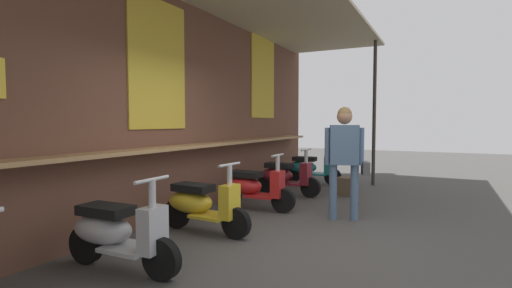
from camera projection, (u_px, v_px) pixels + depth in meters
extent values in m
plane|color=#474442|center=(273.00, 243.00, 4.59)|extent=(33.26, 33.26, 0.00)
cube|color=brown|center=(146.00, 101.00, 5.41)|extent=(11.88, 0.25, 3.61)
cube|color=#A87F51|center=(163.00, 149.00, 5.31)|extent=(10.69, 0.36, 0.05)
cube|color=gold|center=(158.00, 65.00, 5.41)|extent=(1.18, 0.02, 1.87)
cube|color=gold|center=(263.00, 77.00, 8.50)|extent=(1.15, 0.02, 1.87)
cylinder|color=#332D28|center=(374.00, 113.00, 8.78)|extent=(0.08, 0.08, 3.43)
ellipsoid|color=#B2B5BA|center=(103.00, 229.00, 3.82)|extent=(0.40, 0.71, 0.30)
cube|color=black|center=(106.00, 210.00, 3.79)|extent=(0.32, 0.56, 0.10)
cube|color=#B2B5BA|center=(129.00, 248.00, 3.68)|extent=(0.40, 0.51, 0.04)
cube|color=#B2B5BA|center=(153.00, 230.00, 3.54)|extent=(0.29, 0.17, 0.44)
cylinder|color=#B7B7BC|center=(153.00, 216.00, 3.54)|extent=(0.07, 0.07, 0.70)
cylinder|color=#B7B7BC|center=(152.00, 180.00, 3.52)|extent=(0.46, 0.05, 0.04)
cylinder|color=black|center=(162.00, 259.00, 3.52)|extent=(0.11, 0.40, 0.40)
cylinder|color=black|center=(86.00, 245.00, 3.94)|extent=(0.11, 0.40, 0.40)
ellipsoid|color=gold|center=(190.00, 202.00, 5.13)|extent=(0.42, 0.72, 0.30)
cube|color=black|center=(193.00, 188.00, 5.09)|extent=(0.33, 0.57, 0.10)
cube|color=gold|center=(211.00, 216.00, 4.96)|extent=(0.41, 0.52, 0.04)
cube|color=gold|center=(230.00, 202.00, 4.80)|extent=(0.29, 0.17, 0.44)
cylinder|color=#B7B7BC|center=(230.00, 192.00, 4.79)|extent=(0.07, 0.07, 0.70)
cylinder|color=#B7B7BC|center=(229.00, 165.00, 4.77)|extent=(0.46, 0.06, 0.04)
cylinder|color=black|center=(236.00, 223.00, 4.77)|extent=(0.12, 0.40, 0.40)
cylinder|color=black|center=(177.00, 214.00, 5.27)|extent=(0.12, 0.40, 0.40)
ellipsoid|color=red|center=(243.00, 185.00, 6.46)|extent=(0.39, 0.71, 0.30)
cube|color=black|center=(245.00, 174.00, 6.43)|extent=(0.31, 0.56, 0.10)
cube|color=red|center=(261.00, 196.00, 6.31)|extent=(0.39, 0.51, 0.04)
cube|color=red|center=(278.00, 184.00, 6.17)|extent=(0.28, 0.17, 0.44)
cylinder|color=#B7B7BC|center=(278.00, 176.00, 6.16)|extent=(0.07, 0.07, 0.70)
cylinder|color=#B7B7BC|center=(278.00, 155.00, 6.14)|extent=(0.46, 0.04, 0.04)
cylinder|color=black|center=(283.00, 201.00, 6.14)|extent=(0.11, 0.40, 0.40)
cylinder|color=black|center=(230.00, 196.00, 6.58)|extent=(0.11, 0.40, 0.40)
ellipsoid|color=maroon|center=(277.00, 175.00, 7.76)|extent=(0.42, 0.72, 0.30)
cube|color=black|center=(279.00, 165.00, 7.72)|extent=(0.33, 0.57, 0.10)
cube|color=maroon|center=(292.00, 183.00, 7.59)|extent=(0.41, 0.52, 0.04)
cube|color=maroon|center=(306.00, 174.00, 7.43)|extent=(0.29, 0.18, 0.44)
cylinder|color=#B7B7BC|center=(306.00, 167.00, 7.42)|extent=(0.07, 0.07, 0.70)
cylinder|color=#B7B7BC|center=(306.00, 150.00, 7.40)|extent=(0.46, 0.06, 0.04)
cylinder|color=black|center=(311.00, 188.00, 7.39)|extent=(0.12, 0.41, 0.40)
cylinder|color=black|center=(266.00, 183.00, 7.90)|extent=(0.12, 0.41, 0.40)
ellipsoid|color=#197075|center=(303.00, 167.00, 9.15)|extent=(0.40, 0.71, 0.30)
cube|color=black|center=(305.00, 159.00, 9.11)|extent=(0.32, 0.56, 0.10)
cube|color=#197075|center=(316.00, 174.00, 9.01)|extent=(0.39, 0.51, 0.04)
cube|color=#197075|center=(329.00, 165.00, 8.87)|extent=(0.28, 0.17, 0.44)
cylinder|color=#B7B7BC|center=(329.00, 160.00, 8.86)|extent=(0.07, 0.07, 0.70)
cylinder|color=#B7B7BC|center=(329.00, 145.00, 8.84)|extent=(0.46, 0.05, 0.04)
cylinder|color=black|center=(333.00, 177.00, 8.84)|extent=(0.11, 0.40, 0.40)
cylinder|color=black|center=(293.00, 174.00, 9.27)|extent=(0.11, 0.40, 0.40)
cylinder|color=slate|center=(333.00, 192.00, 5.72)|extent=(0.12, 0.12, 0.85)
cylinder|color=slate|center=(354.00, 193.00, 5.67)|extent=(0.12, 0.12, 0.85)
cube|color=slate|center=(344.00, 145.00, 5.65)|extent=(0.33, 0.47, 0.60)
sphere|color=#A37556|center=(345.00, 117.00, 5.63)|extent=(0.23, 0.23, 0.23)
sphere|color=olive|center=(345.00, 114.00, 5.62)|extent=(0.21, 0.21, 0.21)
cylinder|color=slate|center=(327.00, 146.00, 5.69)|extent=(0.08, 0.08, 0.57)
cylinder|color=slate|center=(361.00, 146.00, 5.62)|extent=(0.08, 0.08, 0.57)
cube|color=#4C4C51|center=(366.00, 168.00, 5.65)|extent=(0.28, 0.18, 0.20)
cube|color=brown|center=(347.00, 186.00, 7.70)|extent=(0.45, 0.38, 0.36)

